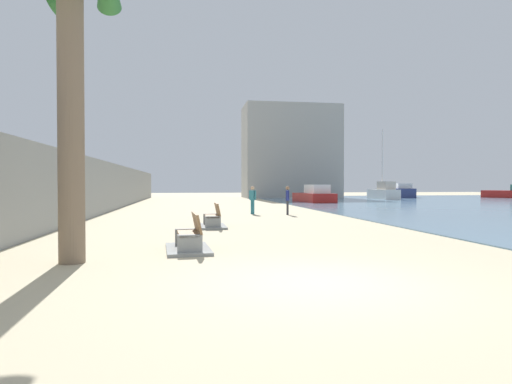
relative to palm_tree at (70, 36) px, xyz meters
name	(u,v)px	position (x,y,z in m)	size (l,w,h in m)	color
ground_plane	(228,213)	(4.82, 15.31, -4.95)	(120.00, 120.00, 0.00)	#C6B793
seawall	(95,187)	(-2.68, 15.31, -3.41)	(0.80, 64.00, 3.09)	gray
palm_tree	(70,36)	(0.00, 0.00, 0.00)	(2.58, 2.55, 7.11)	#7A6651
bench_near	(189,242)	(2.54, 1.36, -4.72)	(1.24, 2.17, 0.98)	gray
bench_far	(212,221)	(3.48, 7.24, -4.72)	(1.12, 2.11, 0.98)	gray
person_walking	(253,198)	(6.18, 14.39, -4.02)	(0.37, 0.43, 1.62)	teal
person_standing	(288,198)	(8.03, 13.48, -4.02)	(0.26, 0.51, 1.62)	#333338
boat_nearest	(403,192)	(29.66, 40.88, -4.21)	(4.72, 7.10, 1.79)	navy
boat_far_left	(314,196)	(14.33, 29.12, -4.31)	(2.87, 5.70, 1.64)	red
boat_mid_bay	(384,192)	(24.30, 35.30, -4.14)	(1.74, 4.95, 7.92)	white
harbor_building	(291,152)	(15.49, 43.31, 0.88)	(12.00, 6.00, 11.66)	#9E9E99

